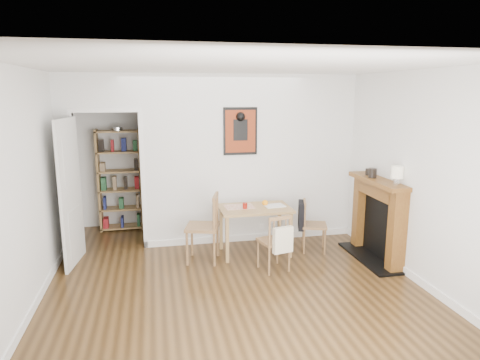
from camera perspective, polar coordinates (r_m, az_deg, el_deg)
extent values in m
plane|color=#51371A|center=(5.60, -1.24, -12.95)|extent=(5.20, 5.20, 0.00)
plane|color=silver|center=(7.74, -4.77, 3.94)|extent=(4.50, 0.00, 4.50)
plane|color=silver|center=(2.78, 8.52, -10.30)|extent=(4.50, 0.00, 4.50)
plane|color=silver|center=(5.29, -26.04, -0.80)|extent=(0.00, 5.20, 5.20)
plane|color=silver|center=(6.01, 20.30, 1.04)|extent=(0.00, 5.20, 5.20)
plane|color=silver|center=(5.10, -1.37, 14.66)|extent=(5.20, 5.20, 0.00)
cube|color=silver|center=(6.66, 1.41, 2.73)|extent=(3.35, 0.10, 2.60)
cube|color=silver|center=(6.61, -22.07, 1.80)|extent=(0.25, 0.10, 2.60)
cube|color=silver|center=(6.44, -17.66, 11.05)|extent=(0.90, 0.10, 0.55)
cube|color=white|center=(6.64, -21.09, -0.50)|extent=(0.06, 0.14, 2.05)
cube|color=white|center=(6.55, -12.78, -0.16)|extent=(0.06, 0.14, 2.05)
cube|color=white|center=(6.91, 1.47, -7.64)|extent=(3.35, 0.02, 0.10)
cube|color=white|center=(5.14, -26.32, -15.99)|extent=(0.02, 4.00, 0.10)
cube|color=white|center=(5.88, 22.46, -12.12)|extent=(0.02, 4.00, 0.10)
cube|color=silver|center=(6.19, -21.66, -1.62)|extent=(0.15, 0.80, 2.00)
cube|color=black|center=(6.51, 0.04, 6.52)|extent=(0.52, 0.02, 0.72)
cube|color=maroon|center=(6.50, 0.06, 6.51)|extent=(0.46, 0.00, 0.64)
cube|color=#A1804B|center=(6.19, 2.00, -3.83)|extent=(1.03, 0.65, 0.04)
cube|color=#A1804B|center=(5.95, -1.73, -7.99)|extent=(0.05, 0.05, 0.66)
cube|color=#A1804B|center=(6.17, 6.73, -7.37)|extent=(0.05, 0.05, 0.66)
cube|color=#A1804B|center=(6.46, -2.56, -6.41)|extent=(0.05, 0.05, 0.66)
cube|color=#A1804B|center=(6.66, 5.27, -5.90)|extent=(0.05, 0.05, 0.66)
cube|color=black|center=(6.40, 8.11, -4.66)|extent=(0.18, 0.33, 0.41)
cube|color=beige|center=(5.53, 5.60, -7.87)|extent=(0.28, 0.15, 0.34)
cube|color=#A1804B|center=(7.59, -18.28, -0.10)|extent=(0.04, 0.29, 1.73)
cube|color=#A1804B|center=(7.54, -13.06, 0.11)|extent=(0.04, 0.29, 1.73)
cube|color=#A1804B|center=(7.76, -15.35, -5.99)|extent=(0.73, 0.29, 0.03)
cube|color=#A1804B|center=(7.59, -15.61, -1.27)|extent=(0.73, 0.29, 0.03)
cube|color=#A1804B|center=(7.44, -16.03, 6.26)|extent=(0.73, 0.29, 0.03)
cube|color=maroon|center=(7.56, -15.68, 0.01)|extent=(0.64, 0.24, 0.24)
cube|color=brown|center=(5.94, 20.20, -6.56)|extent=(0.20, 0.16, 1.10)
cube|color=brown|center=(6.76, 15.82, -4.09)|extent=(0.20, 0.16, 1.10)
cube|color=brown|center=(6.19, 17.96, -0.13)|extent=(0.30, 1.21, 0.06)
cube|color=brown|center=(6.23, 18.12, -1.28)|extent=(0.20, 0.85, 0.20)
cube|color=black|center=(6.40, 18.28, -6.06)|extent=(0.08, 0.81, 0.88)
cube|color=black|center=(6.48, 17.10, -9.83)|extent=(0.45, 1.25, 0.03)
cylinder|color=maroon|center=(6.10, 0.67, -3.46)|extent=(0.07, 0.07, 0.09)
sphere|color=orange|center=(6.27, 3.36, -3.06)|extent=(0.09, 0.09, 0.09)
cube|color=beige|center=(6.21, -0.12, -3.58)|extent=(0.42, 0.32, 0.00)
cube|color=silver|center=(6.26, 4.61, -3.44)|extent=(0.31, 0.24, 0.01)
cylinder|color=silver|center=(5.86, 20.15, -0.18)|extent=(0.08, 0.08, 0.09)
cylinder|color=beige|center=(5.84, 20.24, 0.98)|extent=(0.15, 0.15, 0.15)
cylinder|color=black|center=(6.22, 17.26, 0.89)|extent=(0.11, 0.11, 0.13)
cylinder|color=black|center=(6.42, 16.70, 1.05)|extent=(0.08, 0.08, 0.09)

